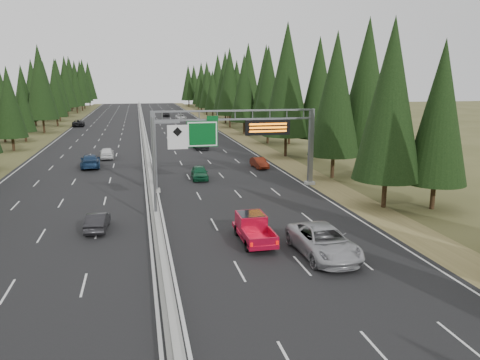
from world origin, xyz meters
The scene contains 19 objects.
road centered at (0.00, 80.00, 0.04)m, with size 32.00×260.00×0.08m, color black.
shoulder_right centered at (17.80, 80.00, 0.03)m, with size 3.60×260.00×0.06m, color olive.
shoulder_left centered at (-17.80, 80.00, 0.03)m, with size 3.60×260.00×0.06m, color #444620.
median_barrier centered at (0.00, 80.00, 0.41)m, with size 0.70×260.00×0.85m.
sign_gantry centered at (8.92, 34.88, 5.27)m, with size 16.75×0.98×7.80m.
hov_sign_pole centered at (0.58, 24.97, 4.72)m, with size 2.80×0.50×8.00m.
tree_row_right centered at (21.91, 78.18, 9.39)m, with size 12.03×244.57×18.74m.
tree_row_left centered at (-21.91, 81.62, 9.53)m, with size 11.88×245.24×18.86m.
silver_minivan centered at (9.82, 15.75, 0.99)m, with size 3.02×6.54×1.82m, color #A2A2A6.
red_pickup centered at (6.23, 19.50, 1.05)m, with size 1.92×5.37×1.75m.
car_ahead_green centered at (5.33, 40.00, 0.81)m, with size 1.72×4.26×1.45m, color #125130.
car_ahead_dkred centered at (13.39, 45.00, 0.72)m, with size 1.35×3.88×1.28m, color #5D1B0D.
car_ahead_dkgrey centered at (8.45, 62.47, 0.80)m, with size 2.02×4.97×1.44m, color black.
car_ahead_white centered at (10.41, 116.98, 0.81)m, with size 2.44×5.29×1.47m, color silver.
car_ahead_far centered at (7.26, 129.18, 0.89)m, with size 1.92×4.76×1.62m, color black.
car_onc_near centered at (-4.21, 23.96, 0.73)m, with size 1.38×3.97×1.31m, color black.
car_onc_blue centered at (-7.00, 49.79, 0.90)m, with size 2.28×5.62×1.63m, color navy.
car_onc_white centered at (-5.39, 56.22, 0.86)m, with size 1.83×4.56×1.55m, color white.
car_onc_far centered at (-14.50, 104.51, 0.86)m, with size 2.59×5.63×1.56m, color black.
Camera 1 is at (-1.06, -9.88, 10.78)m, focal length 35.00 mm.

